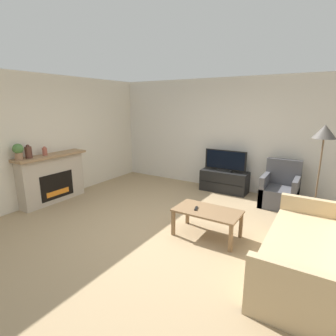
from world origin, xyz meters
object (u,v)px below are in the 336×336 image
(armchair, at_px, (280,191))
(couch, at_px, (311,254))
(tv, at_px, (225,161))
(remote, at_px, (196,208))
(mantel_vase_left, at_px, (28,152))
(coffee_table, at_px, (207,213))
(potted_plant, at_px, (18,151))
(mantel_vase_centre_left, at_px, (45,151))
(fireplace, at_px, (52,178))
(tv_stand, at_px, (224,181))
(floor_lamp, at_px, (324,138))

(armchair, distance_m, couch, 2.41)
(tv, xyz_separation_m, remote, (0.37, -2.36, -0.29))
(mantel_vase_left, xyz_separation_m, coffee_table, (3.47, 0.77, -0.78))
(potted_plant, xyz_separation_m, couch, (4.97, 0.71, -0.94))
(tv, relative_size, couch, 0.47)
(armchair, bearing_deg, coffee_table, -110.32)
(mantel_vase_centre_left, xyz_separation_m, coffee_table, (3.47, 0.42, -0.74))
(fireplace, height_order, tv_stand, fireplace)
(mantel_vase_centre_left, height_order, armchair, mantel_vase_centre_left)
(floor_lamp, bearing_deg, remote, -140.36)
(potted_plant, distance_m, remote, 3.51)
(coffee_table, distance_m, couch, 1.52)
(fireplace, relative_size, couch, 0.71)
(fireplace, height_order, tv, fireplace)
(fireplace, distance_m, tv_stand, 3.95)
(coffee_table, bearing_deg, remote, -162.72)
(couch, bearing_deg, remote, 173.45)
(mantel_vase_left, bearing_deg, tv, 46.41)
(potted_plant, height_order, tv_stand, potted_plant)
(tv, distance_m, couch, 3.30)
(fireplace, bearing_deg, remote, 4.40)
(fireplace, xyz_separation_m, remote, (3.32, 0.26, -0.08))
(remote, bearing_deg, coffee_table, 1.42)
(remote, bearing_deg, armchair, 50.30)
(mantel_vase_centre_left, height_order, potted_plant, potted_plant)
(mantel_vase_centre_left, height_order, coffee_table, mantel_vase_centre_left)
(mantel_vase_left, relative_size, armchair, 0.29)
(mantel_vase_left, bearing_deg, coffee_table, 12.47)
(potted_plant, bearing_deg, couch, 8.19)
(tv_stand, distance_m, coffee_table, 2.37)
(armchair, distance_m, remote, 2.31)
(coffee_table, bearing_deg, couch, -9.28)
(mantel_vase_centre_left, distance_m, tv_stand, 4.10)
(tv_stand, bearing_deg, fireplace, -138.36)
(fireplace, xyz_separation_m, tv_stand, (2.94, 2.62, -0.28))
(potted_plant, height_order, couch, potted_plant)
(mantel_vase_centre_left, distance_m, floor_lamp, 5.20)
(mantel_vase_centre_left, bearing_deg, floor_lamp, 19.10)
(fireplace, bearing_deg, floor_lamp, 17.83)
(fireplace, relative_size, potted_plant, 4.95)
(mantel_vase_left, distance_m, potted_plant, 0.20)
(fireplace, distance_m, mantel_vase_left, 0.79)
(armchair, xyz_separation_m, coffee_table, (-0.76, -2.05, 0.09))
(fireplace, xyz_separation_m, tv, (2.94, 2.61, 0.21))
(tv_stand, bearing_deg, remote, -81.01)
(remote, bearing_deg, potted_plant, 179.50)
(potted_plant, bearing_deg, coffee_table, 15.45)
(tv_stand, bearing_deg, tv, -90.00)
(mantel_vase_left, xyz_separation_m, floor_lamp, (4.90, 2.04, 0.38))
(mantel_vase_left, distance_m, remote, 3.45)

